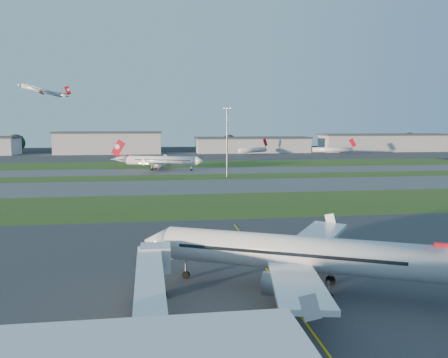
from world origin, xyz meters
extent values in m
plane|color=black|center=(0.00, 0.00, 0.00)|extent=(700.00, 700.00, 0.00)
cube|color=#333335|center=(0.00, 0.00, 0.01)|extent=(300.00, 70.00, 0.01)
cube|color=#31521B|center=(0.00, 52.00, 0.01)|extent=(300.00, 34.00, 0.01)
cube|color=#515154|center=(0.00, 85.00, 0.01)|extent=(300.00, 32.00, 0.01)
cube|color=#31521B|center=(0.00, 110.00, 0.01)|extent=(300.00, 18.00, 0.01)
cube|color=#515154|center=(0.00, 132.00, 0.01)|extent=(300.00, 26.00, 0.01)
cube|color=#31521B|center=(0.00, 165.00, 0.01)|extent=(300.00, 40.00, 0.01)
cube|color=#333335|center=(0.00, 225.00, 0.01)|extent=(400.00, 80.00, 0.01)
cube|color=gold|center=(5.00, 0.00, 0.00)|extent=(0.25, 60.00, 0.02)
cube|color=white|center=(-9.80, -14.00, 4.00)|extent=(3.44, 24.08, 2.60)
cube|color=black|center=(-9.80, -14.00, 4.00)|extent=(3.59, 24.08, 0.80)
cube|color=white|center=(-9.50, -2.60, 4.00)|extent=(3.40, 3.00, 3.00)
cylinder|color=gray|center=(-9.50, -4.50, 1.60)|extent=(0.70, 0.70, 3.20)
cube|color=black|center=(-9.50, -4.50, 0.35)|extent=(2.20, 1.20, 0.70)
cylinder|color=white|center=(6.73, -4.39, 4.47)|extent=(30.73, 16.87, 4.04)
cube|color=white|center=(4.18, -12.58, 3.94)|extent=(7.59, 16.56, 1.64)
cube|color=white|center=(11.21, 2.91, 3.94)|extent=(13.67, 15.48, 1.64)
cylinder|color=gray|center=(3.69, -9.79, 2.77)|extent=(5.08, 4.08, 2.45)
cylinder|color=gray|center=(8.79, 1.44, 2.77)|extent=(5.08, 4.08, 2.45)
cylinder|color=white|center=(-9.29, 137.24, 4.27)|extent=(30.35, 12.17, 3.86)
cube|color=red|center=(-27.83, 142.60, 9.45)|extent=(6.43, 2.17, 7.69)
cube|color=white|center=(-8.01, 145.33, 3.76)|extent=(5.13, 15.39, 1.57)
cube|color=white|center=(-12.52, 129.72, 3.76)|extent=(11.60, 15.47, 1.57)
cylinder|color=gray|center=(-7.17, 142.76, 2.64)|extent=(4.75, 3.43, 2.34)
cylinder|color=gray|center=(-10.44, 131.44, 2.64)|extent=(4.75, 3.43, 2.34)
cylinder|color=white|center=(-80.00, 226.37, 40.10)|extent=(22.74, 5.78, 2.86)
cube|color=red|center=(-65.83, 228.24, 43.94)|extent=(4.87, 0.90, 5.69)
cube|color=white|center=(-78.47, 220.50, 39.73)|extent=(7.29, 11.74, 1.16)
cube|color=white|center=(-80.04, 232.43, 39.73)|extent=(4.64, 11.59, 1.16)
cylinder|color=gray|center=(-79.80, 222.00, 38.90)|extent=(3.36, 2.13, 1.73)
cylinder|color=gray|center=(-80.94, 230.65, 38.90)|extent=(3.36, 2.13, 1.73)
cylinder|color=white|center=(49.74, 229.14, 3.20)|extent=(22.44, 18.55, 3.20)
cube|color=red|center=(59.98, 237.16, 8.00)|extent=(4.26, 3.43, 6.16)
cylinder|color=white|center=(102.63, 224.77, 3.20)|extent=(25.97, 9.66, 3.20)
cube|color=red|center=(115.21, 221.49, 8.00)|extent=(5.08, 1.60, 6.16)
cylinder|color=gray|center=(15.00, 108.00, 12.50)|extent=(0.60, 0.60, 25.00)
cube|color=gray|center=(15.00, 108.00, 25.40)|extent=(3.20, 0.50, 0.80)
cube|color=#FFF2CC|center=(15.00, 108.00, 25.40)|extent=(2.80, 0.70, 0.35)
cube|color=#A1A4A9|center=(-45.00, 255.00, 7.00)|extent=(70.00, 22.00, 14.00)
cube|color=#383A3F|center=(-45.00, 255.00, 14.60)|extent=(71.40, 23.00, 1.20)
cube|color=#A1A4A9|center=(55.00, 255.00, 5.00)|extent=(80.00, 22.00, 10.00)
cube|color=#383A3F|center=(55.00, 255.00, 10.60)|extent=(81.60, 23.00, 1.20)
cube|color=#A1A4A9|center=(155.00, 255.00, 6.00)|extent=(95.00, 22.00, 12.00)
cube|color=#383A3F|center=(155.00, 255.00, 12.60)|extent=(96.90, 23.00, 1.20)
cylinder|color=black|center=(-110.00, 270.00, 2.20)|extent=(1.00, 1.00, 4.40)
sphere|color=black|center=(-110.00, 270.00, 7.15)|extent=(12.10, 12.10, 12.10)
cylinder|color=black|center=(-20.00, 266.00, 1.80)|extent=(1.00, 1.00, 3.60)
sphere|color=black|center=(-20.00, 266.00, 5.85)|extent=(9.90, 9.90, 9.90)
cylinder|color=black|center=(40.00, 269.00, 2.10)|extent=(1.00, 1.00, 4.20)
sphere|color=black|center=(40.00, 269.00, 6.83)|extent=(11.55, 11.55, 11.55)
cylinder|color=black|center=(115.00, 267.00, 1.90)|extent=(1.00, 1.00, 3.80)
sphere|color=black|center=(115.00, 267.00, 6.17)|extent=(10.45, 10.45, 10.45)
cylinder|color=black|center=(185.00, 271.00, 2.30)|extent=(1.00, 1.00, 4.60)
sphere|color=black|center=(185.00, 271.00, 7.48)|extent=(12.65, 12.65, 12.65)
camera|label=1|loc=(-8.42, -51.75, 19.08)|focal=35.00mm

